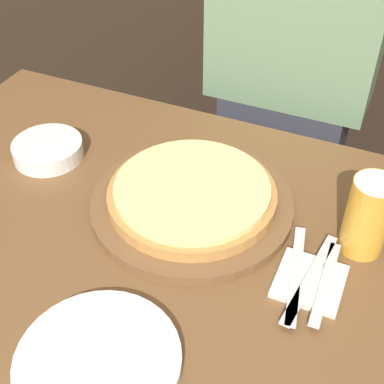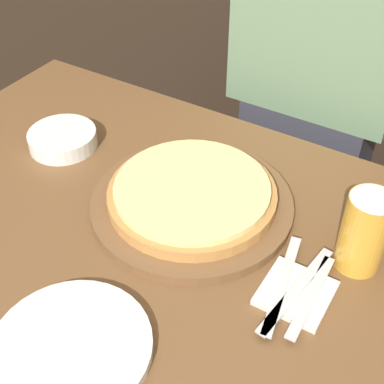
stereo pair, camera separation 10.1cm
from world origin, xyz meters
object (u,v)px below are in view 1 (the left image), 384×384
at_px(dinner_knife, 310,278).
at_px(spoon, 325,283).
at_px(beer_glass, 369,213).
at_px(pizza_on_board, 192,198).
at_px(fork, 296,273).
at_px(dinner_plate, 98,361).
at_px(diner_person, 286,111).
at_px(side_bowl, 48,150).

bearing_deg(dinner_knife, spoon, 0.00).
bearing_deg(beer_glass, pizza_on_board, -174.98).
xyz_separation_m(pizza_on_board, fork, (0.23, -0.09, -0.01)).
bearing_deg(pizza_on_board, dinner_plate, -88.23).
height_order(dinner_plate, diner_person, diner_person).
relative_size(dinner_plate, diner_person, 0.19).
distance_m(side_bowl, dinner_knife, 0.61).
bearing_deg(spoon, fork, 180.00).
bearing_deg(dinner_knife, side_bowl, 168.94).
height_order(dinner_plate, dinner_knife, dinner_plate).
bearing_deg(diner_person, dinner_plate, -92.16).
xyz_separation_m(pizza_on_board, diner_person, (0.04, 0.53, -0.10)).
height_order(dinner_plate, side_bowl, side_bowl).
distance_m(fork, spoon, 0.05).
xyz_separation_m(dinner_plate, fork, (0.22, 0.27, 0.01)).
bearing_deg(dinner_plate, side_bowl, 132.81).
bearing_deg(fork, dinner_plate, -128.91).
distance_m(pizza_on_board, diner_person, 0.54).
xyz_separation_m(beer_glass, diner_person, (-0.27, 0.50, -0.16)).
distance_m(dinner_plate, diner_person, 0.90).
height_order(beer_glass, diner_person, diner_person).
relative_size(pizza_on_board, diner_person, 0.30).
bearing_deg(pizza_on_board, fork, -21.96).
height_order(side_bowl, fork, side_bowl).
distance_m(pizza_on_board, dinner_plate, 0.36).
relative_size(dinner_plate, dinner_knife, 1.12).
bearing_deg(beer_glass, dinner_plate, -127.86).
bearing_deg(fork, dinner_knife, 0.00).
xyz_separation_m(beer_glass, dinner_knife, (-0.06, -0.12, -0.07)).
bearing_deg(pizza_on_board, beer_glass, 5.02).
xyz_separation_m(fork, dinner_knife, (0.03, 0.00, 0.00)).
height_order(beer_glass, dinner_knife, beer_glass).
distance_m(dinner_plate, side_bowl, 0.53).
relative_size(pizza_on_board, beer_glass, 2.63).
distance_m(pizza_on_board, beer_glass, 0.32).
xyz_separation_m(side_bowl, spoon, (0.63, -0.12, -0.00)).
bearing_deg(fork, beer_glass, 54.62).
xyz_separation_m(pizza_on_board, dinner_knife, (0.25, -0.09, -0.01)).
bearing_deg(side_bowl, diner_person, 51.92).
bearing_deg(dinner_knife, dinner_plate, -131.98).
bearing_deg(dinner_plate, fork, 51.09).
relative_size(pizza_on_board, fork, 1.79).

